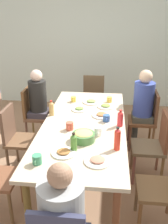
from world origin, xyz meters
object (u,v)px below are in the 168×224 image
at_px(person_4, 62,216).
at_px(bottle_2, 51,108).
at_px(chair_2, 155,143).
at_px(plate_5, 79,109).
at_px(dining_table, 84,128).
at_px(bottle_3, 117,139).
at_px(cup_0, 70,126).
at_px(bottle_0, 74,142).
at_px(chair_6, 17,136).
at_px(plate_2, 106,106).
at_px(cup_1, 73,99).
at_px(plate_4, 98,160).
at_px(cup_5, 98,131).
at_px(plate_0, 64,152).
at_px(bottle_1, 120,119).
at_px(chair_1, 147,117).
at_px(cup_3, 109,100).
at_px(chair_5, 167,184).
at_px(cup_4, 37,159).
at_px(chair_0, 34,112).
at_px(plate_1, 102,115).
at_px(plate_3, 91,102).
at_px(person_0, 39,101).
at_px(person_1, 143,103).
at_px(bowl_0, 84,136).
at_px(chair_3, 93,98).
at_px(cup_2, 106,118).

height_order(person_4, bottle_2, person_4).
height_order(chair_2, plate_5, chair_2).
relative_size(dining_table, bottle_3, 9.52).
xyz_separation_m(cup_0, bottle_0, (0.46, 0.11, 0.05)).
distance_m(chair_6, bottle_2, 0.57).
xyz_separation_m(plate_2, cup_1, (-0.17, -0.49, 0.02)).
height_order(plate_4, cup_5, cup_5).
distance_m(plate_0, bottle_1, 0.89).
relative_size(cup_5, bottle_2, 0.61).
xyz_separation_m(chair_1, bottle_2, (0.59, -1.34, 0.32)).
height_order(chair_6, cup_5, chair_6).
relative_size(person_4, cup_3, 10.36).
xyz_separation_m(cup_5, bottle_0, (0.35, -0.23, 0.04)).
xyz_separation_m(plate_0, plate_5, (-1.14, 0.02, 0.00)).
xyz_separation_m(chair_5, cup_4, (0.12, -1.22, 0.27)).
distance_m(plate_0, cup_5, 0.53).
height_order(cup_3, bottle_1, bottle_1).
bearing_deg(chair_0, bottle_3, 42.99).
relative_size(dining_table, chair_6, 2.64).
relative_size(plate_1, bottle_1, 1.25).
bearing_deg(plate_0, plate_3, 173.82).
height_order(chair_5, plate_3, chair_5).
bearing_deg(person_0, bottle_3, 40.86).
height_order(person_1, person_4, person_1).
relative_size(plate_2, cup_0, 1.90).
distance_m(plate_1, plate_4, 1.07).
height_order(chair_0, person_0, person_0).
xyz_separation_m(chair_6, cup_0, (0.19, 0.74, 0.27)).
distance_m(chair_5, bowl_0, 0.95).
xyz_separation_m(chair_2, plate_0, (0.72, -1.01, 0.24)).
height_order(chair_2, chair_3, same).
xyz_separation_m(dining_table, bottle_2, (-0.20, -0.45, 0.16)).
height_order(chair_1, bottle_1, bottle_1).
relative_size(plate_0, cup_1, 2.17).
height_order(chair_2, plate_1, chair_2).
height_order(chair_5, cup_5, chair_5).
height_order(plate_3, bowl_0, bowl_0).
xyz_separation_m(chair_3, cup_1, (0.83, -0.24, 0.26)).
relative_size(person_1, cup_2, 10.03).
distance_m(dining_table, chair_3, 1.58).
height_order(person_0, cup_1, person_0).
bearing_deg(chair_6, plate_4, 53.15).
xyz_separation_m(chair_5, bottle_2, (-1.00, -1.34, 0.32)).
bearing_deg(cup_2, plate_0, -26.28).
bearing_deg(cup_3, bottle_0, -13.15).
relative_size(chair_1, chair_2, 1.00).
xyz_separation_m(chair_3, plate_0, (2.29, -0.13, 0.24)).
relative_size(chair_2, cup_0, 7.28).
distance_m(dining_table, plate_5, 0.44).
bearing_deg(bottle_0, cup_5, 147.39).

